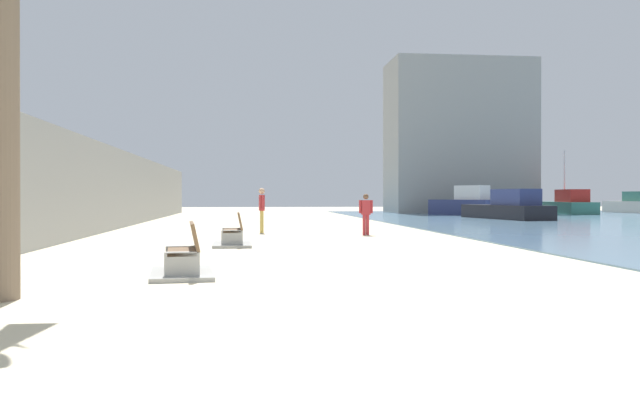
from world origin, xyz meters
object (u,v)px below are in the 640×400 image
object	(u,v)px
bench_far	(233,238)
person_walking	(262,207)
boat_distant	(634,205)
boat_mid_bay	(465,204)
boat_far_right	(568,205)
boat_far_left	(508,208)
person_standing	(366,211)
bench_near	(183,263)

from	to	relation	value
bench_far	person_walking	distance (m)	6.75
boat_distant	boat_mid_bay	world-z (taller)	boat_mid_bay
boat_distant	boat_mid_bay	xyz separation A→B (m)	(-16.37, -4.63, 0.14)
bench_far	boat_far_right	distance (m)	40.59
boat_far_left	boat_mid_bay	xyz separation A→B (m)	(0.27, 8.85, 0.15)
boat_far_right	boat_mid_bay	bearing A→B (deg)	-166.10
boat_far_right	boat_far_left	world-z (taller)	boat_far_right
person_standing	boat_far_left	bearing A→B (deg)	52.43
person_standing	boat_far_left	world-z (taller)	boat_far_left
boat_distant	person_standing	bearing A→B (deg)	-134.64
person_walking	boat_distant	bearing A→B (deg)	39.82
bench_far	person_standing	size ratio (longest dim) A/B	1.37
person_walking	boat_distant	distance (m)	41.89
bench_far	boat_far_left	size ratio (longest dim) A/B	0.27
bench_near	boat_far_left	xyz separation A→B (m)	(17.30, 27.21, 0.48)
boat_mid_bay	bench_far	bearing A→B (deg)	-120.23
bench_near	person_walking	world-z (taller)	person_walking
person_walking	person_standing	bearing A→B (deg)	-26.32
bench_near	boat_far_left	distance (m)	32.25
bench_far	boat_mid_bay	xyz separation A→B (m)	(16.80, 28.82, 0.62)
boat_distant	boat_far_left	bearing A→B (deg)	-140.98
person_walking	boat_far_left	size ratio (longest dim) A/B	0.22
boat_far_left	bench_near	bearing A→B (deg)	-122.44
boat_far_right	boat_far_left	distance (m)	14.67
boat_mid_bay	bench_near	bearing A→B (deg)	-115.97
bench_near	boat_distant	distance (m)	53.00
person_walking	boat_far_right	world-z (taller)	boat_far_right
bench_near	boat_far_right	size ratio (longest dim) A/B	0.28
bench_near	boat_far_right	world-z (taller)	boat_far_right
boat_mid_bay	boat_distant	bearing A→B (deg)	15.80
boat_far_left	boat_mid_bay	distance (m)	8.86
bench_near	boat_mid_bay	size ratio (longest dim) A/B	0.40
person_walking	boat_distant	size ratio (longest dim) A/B	0.33
boat_far_left	boat_distant	bearing A→B (deg)	39.02
bench_far	bench_near	bearing A→B (deg)	-96.09
boat_far_right	person_walking	bearing A→B (deg)	-135.67
bench_far	boat_mid_bay	bearing A→B (deg)	59.77
bench_far	boat_far_right	size ratio (longest dim) A/B	0.27
person_walking	boat_distant	world-z (taller)	boat_distant
bench_near	bench_far	size ratio (longest dim) A/B	1.04
bench_far	boat_far_left	xyz separation A→B (m)	(16.53, 19.97, 0.48)
bench_far	person_walking	size ratio (longest dim) A/B	1.19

